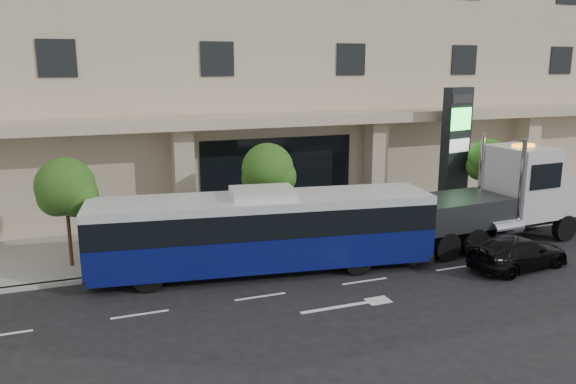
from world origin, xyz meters
name	(u,v)px	position (x,y,z in m)	size (l,w,h in m)	color
ground	(346,268)	(0.00, 0.00, 0.00)	(120.00, 120.00, 0.00)	black
sidewalk	(299,231)	(0.00, 5.00, 0.07)	(120.00, 6.00, 0.15)	gray
curb	(325,250)	(0.00, 2.00, 0.07)	(120.00, 0.30, 0.15)	gray
convention_center	(236,27)	(0.00, 15.42, 9.97)	(60.00, 17.60, 20.00)	#BBA88C
tree_left	(66,191)	(-9.97, 3.59, 3.11)	(2.27, 2.20, 4.22)	#422B19
tree_mid	(268,173)	(-1.97, 3.59, 3.26)	(2.28, 2.20, 4.38)	#422B19
tree_right	(489,162)	(9.53, 3.59, 3.04)	(2.10, 2.00, 4.04)	#422B19
city_bus	(263,230)	(-3.15, 0.79, 1.65)	(13.05, 4.44, 3.24)	black
tow_truck	(503,199)	(7.98, 0.68, 1.95)	(10.47, 3.10, 4.75)	#2D3033
black_sedan	(518,253)	(6.20, -2.37, 0.63)	(1.76, 4.33, 1.26)	black
signage_pylon	(455,152)	(8.22, 4.55, 3.45)	(1.71, 0.96, 6.51)	black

